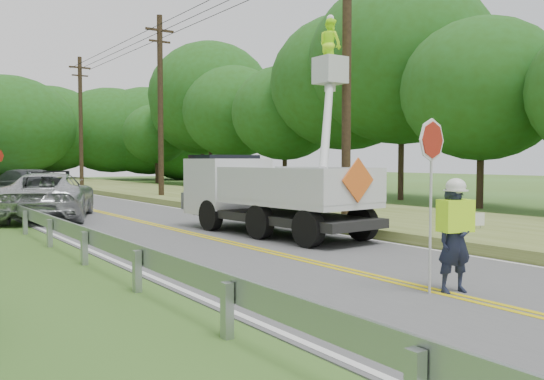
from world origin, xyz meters
TOP-DOWN VIEW (x-y plane):
  - ground at (0.00, 0.00)m, footprint 140.00×140.00m
  - road at (0.00, 14.00)m, footprint 7.20×96.00m
  - guardrail at (-4.02, 14.91)m, footprint 0.18×48.00m
  - utility_poles at (5.00, 17.02)m, footprint 1.60×43.30m
  - tall_grass_verge at (7.10, 14.00)m, footprint 7.00×96.00m
  - treeline_right at (15.59, 24.64)m, footprint 11.08×54.05m
  - flagger at (0.17, 0.95)m, footprint 1.13×0.56m
  - bucket_truck at (2.07, 9.60)m, footprint 4.15×6.94m
  - suv_silver at (-2.43, 17.18)m, footprint 4.87×6.78m
  - suv_darkgrey at (-1.55, 26.89)m, footprint 3.91×6.37m
  - yard_sign at (6.03, 4.75)m, footprint 0.49×0.20m

SIDE VIEW (x-z plane):
  - ground at x=0.00m, z-range 0.00..0.00m
  - road at x=0.00m, z-range 0.00..0.02m
  - tall_grass_verge at x=7.10m, z-range 0.00..0.30m
  - yard_sign at x=6.03m, z-range 0.16..0.90m
  - guardrail at x=-4.02m, z-range 0.17..0.94m
  - suv_silver at x=-2.43m, z-range 0.02..1.73m
  - suv_darkgrey at x=-1.55m, z-range 0.02..1.74m
  - flagger at x=0.17m, z-range -0.39..2.46m
  - bucket_truck at x=2.07m, z-range -1.80..4.85m
  - utility_poles at x=5.00m, z-range 0.27..10.27m
  - treeline_right at x=15.59m, z-range 0.57..12.70m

